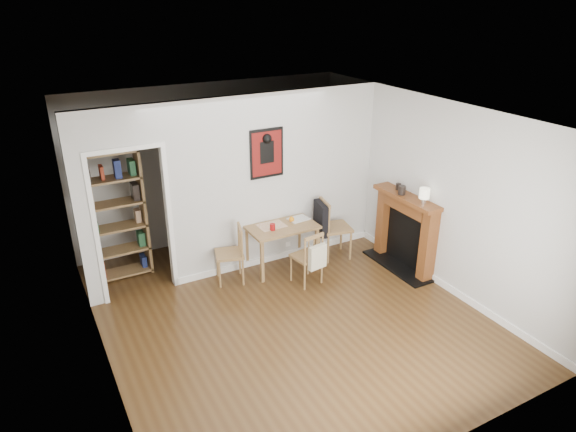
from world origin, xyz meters
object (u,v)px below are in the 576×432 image
fireplace (406,229)px  notebook (298,219)px  chair_left (229,254)px  mantel_lamp (424,194)px  orange_fruit (292,219)px  bookshelf (116,216)px  chair_front (307,257)px  chair_right (334,227)px  ceramic_jar_a (402,190)px  dining_table (281,230)px  red_glass (273,227)px  ceramic_jar_b (398,187)px

fireplace → notebook: size_ratio=4.05×
chair_left → mantel_lamp: size_ratio=3.76×
orange_fruit → notebook: 0.14m
chair_left → bookshelf: 1.70m
chair_front → orange_fruit: bearing=81.9°
fireplace → orange_fruit: (-1.46, 0.89, 0.12)m
chair_right → ceramic_jar_a: ceramic_jar_a is taller
chair_left → notebook: chair_left is taller
dining_table → notebook: bearing=11.7°
chair_front → red_glass: size_ratio=8.12×
fireplace → notebook: fireplace is taller
chair_left → orange_fruit: 1.09m
orange_fruit → ceramic_jar_a: bearing=-30.9°
orange_fruit → ceramic_jar_b: (1.46, -0.64, 0.47)m
orange_fruit → mantel_lamp: mantel_lamp is taller
dining_table → ceramic_jar_b: ceramic_jar_b is taller
chair_left → orange_fruit: size_ratio=10.52×
chair_right → ceramic_jar_b: ceramic_jar_b is taller
fireplace → red_glass: size_ratio=12.52×
chair_front → chair_left: bearing=149.3°
mantel_lamp → ceramic_jar_b: (0.05, 0.60, -0.09)m
chair_right → bookshelf: 3.24m
bookshelf → fireplace: bearing=-24.8°
dining_table → ceramic_jar_a: ceramic_jar_a is taller
dining_table → red_glass: size_ratio=10.21×
chair_left → chair_right: size_ratio=0.88×
chair_left → red_glass: bearing=-6.5°
chair_right → red_glass: bearing=179.7°
chair_left → ceramic_jar_a: 2.66m
chair_left → mantel_lamp: bearing=-26.0°
red_glass → orange_fruit: size_ratio=1.23×
chair_front → fireplace: fireplace is taller
bookshelf → mantel_lamp: bearing=-29.4°
dining_table → fireplace: fireplace is taller
mantel_lamp → bookshelf: bearing=150.6°
chair_right → ceramic_jar_b: 1.17m
chair_left → red_glass: chair_left is taller
fireplace → red_glass: fireplace is taller
chair_right → bookshelf: bearing=161.7°
chair_left → dining_table: bearing=0.7°
chair_left → fireplace: bearing=-18.6°
ceramic_jar_b → chair_front: bearing=179.1°
bookshelf → fireplace: size_ratio=1.54×
ceramic_jar_a → mantel_lamp: bearing=-85.7°
chair_front → ceramic_jar_a: bearing=-7.9°
dining_table → chair_right: bearing=-5.8°
bookshelf → ceramic_jar_b: bookshelf is taller
orange_fruit → chair_front: bearing=-98.1°
chair_right → orange_fruit: 0.73m
dining_table → chair_right: 0.89m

